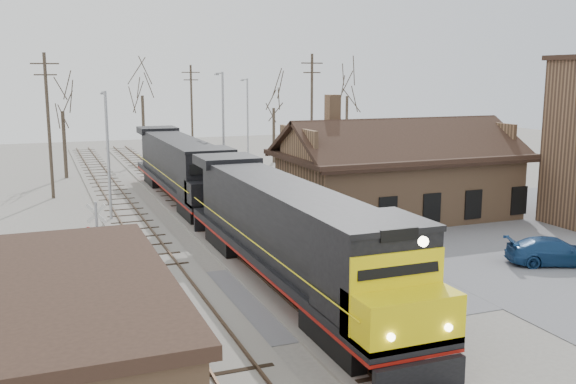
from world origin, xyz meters
The scene contains 21 objects.
ground centered at (0.00, 0.00, 0.00)m, with size 140.00×140.00×0.00m, color gray.
road centered at (0.00, 0.00, 0.01)m, with size 60.00×9.00×0.03m, color slate.
parking_lot centered at (18.00, 4.00, 0.02)m, with size 22.00×26.00×0.03m, color slate.
track_main centered at (0.00, 15.00, 0.07)m, with size 3.40×90.00×0.24m.
track_siding centered at (-4.50, 15.00, 0.07)m, with size 3.40×90.00×0.24m.
depot centered at (11.99, 12.00, 2.41)m, with size 15.20×9.31×7.90m.
locomotive_lead centered at (0.00, 0.57, 2.48)m, with size 3.17×21.23×4.71m.
locomotive_trailing centered at (0.00, 22.08, 2.48)m, with size 3.17×21.23×4.46m.
crossbuck_near centered at (3.69, -4.35, 1.74)m, with size 1.04×0.27×3.64m.
crossbuck_far centered at (-7.45, 5.42, 1.70)m, with size 0.96×0.47×3.56m.
parked_car centered at (13.42, -0.45, 0.67)m, with size 1.87×4.59×1.33m, color navy.
streetlight_a centered at (-5.62, 17.56, 4.61)m, with size 0.25×2.04×8.17m.
streetlight_b centered at (3.79, 24.42, 5.23)m, with size 0.25×2.04×9.37m.
streetlight_c centered at (9.83, 37.05, 4.94)m, with size 0.25×2.04×8.80m.
utility_pole_a centered at (-8.83, 26.80, 5.61)m, with size 2.00×0.24×10.75m.
utility_pole_b centered at (6.25, 45.70, 5.34)m, with size 2.00×0.24×10.22m.
utility_pole_c centered at (12.82, 27.92, 5.71)m, with size 2.00×0.24×10.95m.
tree_b centered at (-7.45, 36.62, 6.97)m, with size 4.00×4.00×9.79m.
tree_c centered at (0.87, 45.05, 8.17)m, with size 4.68×4.68×11.48m.
tree_d centered at (13.57, 39.63, 6.68)m, with size 3.83×3.83×9.39m.
tree_e centered at (22.04, 39.49, 8.02)m, with size 4.59×4.59×11.26m.
Camera 1 is at (-9.67, -23.78, 9.11)m, focal length 40.00 mm.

